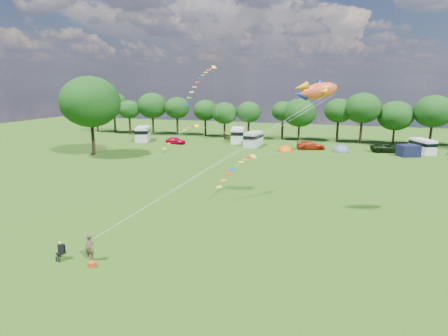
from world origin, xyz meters
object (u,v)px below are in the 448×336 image
(big_tree, at_px, (90,102))
(car_c, at_px, (311,145))
(campervan_c, at_px, (254,138))
(campervan_d, at_px, (423,146))
(camp_chair, at_px, (61,248))
(tent_greyblue, at_px, (341,151))
(campervan_b, at_px, (238,135))
(car_a, at_px, (176,141))
(fish_kite, at_px, (315,91))
(car_d, at_px, (387,148))
(campervan_a, at_px, (143,133))
(kite_flyer, at_px, (90,248))
(tent_orange, at_px, (285,151))

(big_tree, relative_size, car_c, 2.63)
(big_tree, height_order, campervan_c, big_tree)
(campervan_d, height_order, camp_chair, campervan_d)
(car_c, height_order, tent_greyblue, car_c)
(tent_greyblue, bearing_deg, campervan_b, 167.05)
(campervan_b, bearing_deg, campervan_d, -107.34)
(car_a, height_order, fish_kite, fish_kite)
(car_d, distance_m, fish_kite, 39.59)
(car_d, height_order, campervan_a, campervan_a)
(campervan_c, distance_m, kite_flyer, 51.13)
(campervan_d, distance_m, fish_kite, 41.98)
(tent_orange, xyz_separation_m, kite_flyer, (-6.44, -47.00, 0.88))
(big_tree, xyz_separation_m, camp_chair, (22.63, -34.22, -8.21))
(fish_kite, bearing_deg, campervan_c, 92.28)
(tent_orange, xyz_separation_m, camp_chair, (-8.42, -47.52, 0.79))
(campervan_b, xyz_separation_m, fish_kite, (18.34, -39.69, 9.75))
(tent_greyblue, height_order, fish_kite, fish_kite)
(campervan_c, bearing_deg, tent_greyblue, -89.04)
(car_d, height_order, kite_flyer, kite_flyer)
(tent_orange, bearing_deg, car_d, 15.42)
(car_a, bearing_deg, campervan_a, 85.86)
(car_c, xyz_separation_m, tent_orange, (-4.17, -3.53, -0.74))
(car_a, height_order, car_d, car_d)
(camp_chair, bearing_deg, big_tree, 141.27)
(campervan_a, relative_size, camp_chair, 4.95)
(car_a, xyz_separation_m, campervan_d, (45.87, 3.80, 0.64))
(campervan_a, xyz_separation_m, campervan_c, (24.20, 0.51, -0.13))
(campervan_b, distance_m, kite_flyer, 55.04)
(car_a, distance_m, campervan_b, 12.93)
(camp_chair, xyz_separation_m, fish_kite, (15.55, 15.65, 10.56))
(campervan_a, bearing_deg, campervan_c, -110.92)
(car_d, distance_m, campervan_c, 24.46)
(car_a, distance_m, car_c, 26.84)
(fish_kite, bearing_deg, campervan_b, 95.77)
(car_a, distance_m, campervan_d, 46.03)
(campervan_d, xyz_separation_m, kite_flyer, (-29.69, -52.57, -0.44))
(big_tree, relative_size, fish_kite, 3.18)
(campervan_b, distance_m, fish_kite, 44.80)
(campervan_a, bearing_deg, tent_orange, -118.75)
(campervan_a, height_order, campervan_c, campervan_a)
(kite_flyer, bearing_deg, fish_kite, 36.02)
(kite_flyer, bearing_deg, tent_orange, 70.09)
(campervan_a, bearing_deg, car_d, -110.68)
(big_tree, distance_m, tent_orange, 34.96)
(campervan_c, distance_m, campervan_d, 30.21)
(campervan_a, distance_m, tent_orange, 31.36)
(campervan_a, bearing_deg, car_a, -124.36)
(campervan_a, relative_size, fish_kite, 1.60)
(tent_greyblue, relative_size, fish_kite, 0.87)
(campervan_c, relative_size, tent_greyblue, 1.60)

